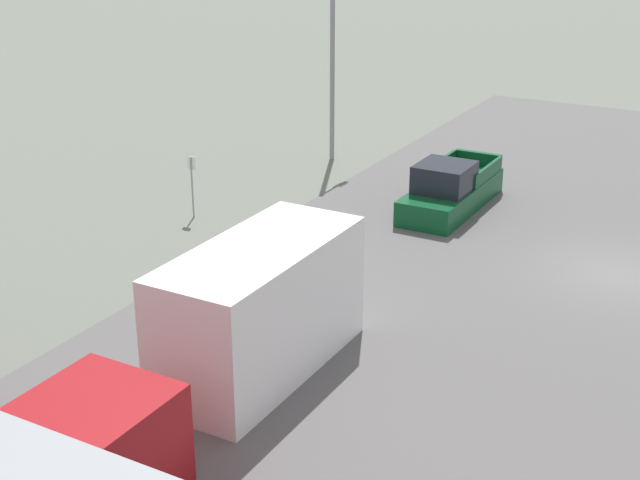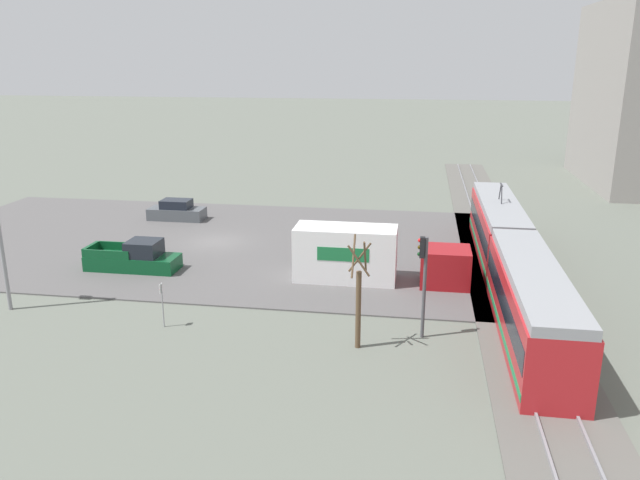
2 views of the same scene
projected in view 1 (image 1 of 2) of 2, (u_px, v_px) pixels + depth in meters
The scene contains 6 objects.
ground_plane at pixel (617, 276), 26.48m from camera, with size 320.00×320.00×0.00m, color #60665B.
road_surface at pixel (617, 275), 26.46m from camera, with size 22.51×43.67×0.08m.
box_truck at pixel (227, 337), 19.63m from camera, with size 2.47×9.92×3.12m.
pickup_truck at pixel (450, 190), 31.55m from camera, with size 1.95×5.57×1.84m.
street_lamp_near_crossing at pixel (335, 44), 36.27m from camera, with size 0.36×1.95×8.42m.
no_parking_sign at pixel (192, 181), 30.73m from camera, with size 0.32×0.08×2.20m.
Camera 1 is at (-4.11, 25.46, 10.74)m, focal length 50.00 mm.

